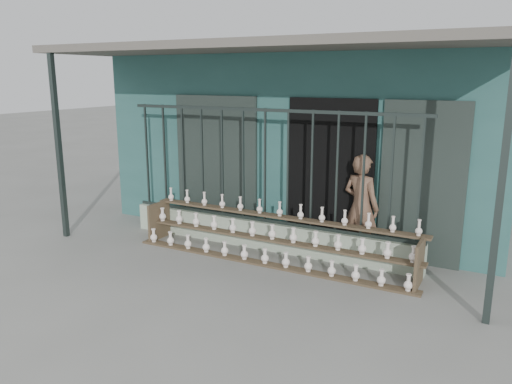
% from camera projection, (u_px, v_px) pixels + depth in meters
% --- Properties ---
extents(ground, '(60.00, 60.00, 0.00)m').
position_uv_depth(ground, '(223.00, 276.00, 6.97)').
color(ground, slate).
extents(workshop_building, '(7.40, 6.60, 3.21)m').
position_uv_depth(workshop_building, '(330.00, 131.00, 10.24)').
color(workshop_building, '#295753').
rests_on(workshop_building, ground).
extents(parapet_wall, '(5.00, 0.20, 0.45)m').
position_uv_depth(parapet_wall, '(265.00, 235.00, 8.04)').
color(parapet_wall, '#ACBEA3').
rests_on(parapet_wall, ground).
extents(security_fence, '(5.00, 0.04, 1.80)m').
position_uv_depth(security_fence, '(265.00, 166.00, 7.78)').
color(security_fence, '#283330').
rests_on(security_fence, parapet_wall).
extents(shelf_rack, '(4.50, 0.68, 0.85)m').
position_uv_depth(shelf_rack, '(272.00, 237.00, 7.50)').
color(shelf_rack, brown).
rests_on(shelf_rack, ground).
extents(elderly_woman, '(0.68, 0.55, 1.61)m').
position_uv_depth(elderly_woman, '(361.00, 207.00, 7.49)').
color(elderly_woman, brown).
rests_on(elderly_woman, ground).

